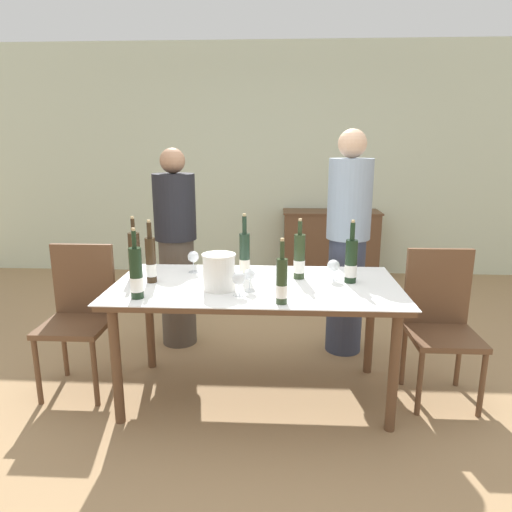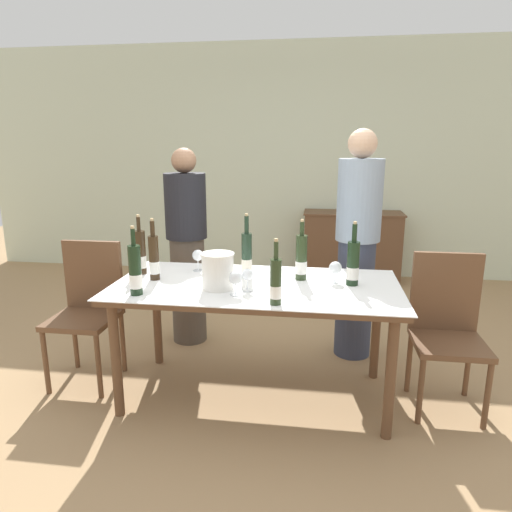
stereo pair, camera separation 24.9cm
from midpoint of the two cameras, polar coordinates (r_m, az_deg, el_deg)
ground_plane at (r=3.17m, az=2.35°, el=-16.90°), size 12.00×12.00×0.00m
back_wall at (r=5.77m, az=5.65°, el=11.59°), size 8.00×0.10×2.80m
sideboard_cabinet at (r=5.63m, az=13.11°, el=1.15°), size 1.16×0.46×0.84m
dining_table at (r=2.88m, az=2.48°, el=-4.96°), size 1.78×0.89×0.77m
ice_bucket at (r=2.74m, az=-2.22°, el=-1.79°), size 0.20×0.20×0.22m
wine_bottle_0 at (r=2.94m, az=8.11°, el=-0.36°), size 0.07×0.07×0.39m
wine_bottle_1 at (r=2.96m, az=1.23°, el=-0.01°), size 0.07×0.07×0.42m
wine_bottle_2 at (r=2.89m, az=14.46°, el=-1.01°), size 0.08×0.08×0.40m
wine_bottle_3 at (r=2.68m, az=-12.32°, el=-1.93°), size 0.07×0.07×0.40m
wine_bottle_4 at (r=2.96m, az=-10.31°, el=-0.31°), size 0.06×0.06×0.40m
wine_bottle_5 at (r=3.11m, az=-12.08°, el=0.28°), size 0.08×0.08×0.40m
wine_bottle_6 at (r=2.47m, az=5.37°, el=-3.35°), size 0.06×0.06×0.37m
wine_glass_0 at (r=2.93m, az=12.31°, el=-1.54°), size 0.08×0.08×0.14m
wine_glass_1 at (r=2.70m, az=1.56°, el=-2.48°), size 0.07×0.07×0.14m
wine_glass_2 at (r=3.13m, az=-5.05°, el=-0.04°), size 0.08×0.08×0.15m
wine_glass_3 at (r=2.62m, az=0.15°, el=-2.86°), size 0.08×0.08×0.14m
chair_left_end at (r=3.33m, az=-18.24°, el=-5.56°), size 0.42×0.42×0.97m
chair_right_end at (r=3.14m, az=24.89°, el=-7.57°), size 0.42×0.42×0.96m
person_host at (r=3.73m, az=-6.74°, el=0.96°), size 0.33×0.33×1.59m
person_guest_left at (r=3.54m, az=14.51°, el=1.17°), size 0.33×0.33×1.73m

